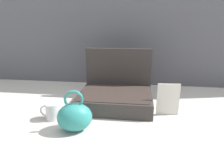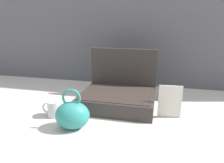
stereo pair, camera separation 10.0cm
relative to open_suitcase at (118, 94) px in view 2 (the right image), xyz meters
The scene contains 5 objects.
ground_plane 0.16m from the open_suitcase, 88.96° to the right, with size 6.00×6.00×0.00m, color beige.
open_suitcase is the anchor object (origin of this frame).
teal_pouch_handbag 0.36m from the open_suitcase, 114.43° to the right, with size 0.18×0.15×0.19m.
coffee_mug 0.37m from the open_suitcase, 141.52° to the right, with size 0.10×0.07×0.08m.
info_card_left 0.31m from the open_suitcase, 20.46° to the right, with size 0.12×0.01×0.17m, color silver.
Camera 2 is at (0.22, -0.95, 0.48)m, focal length 32.64 mm.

